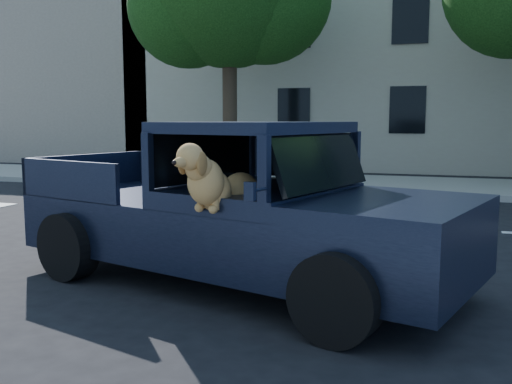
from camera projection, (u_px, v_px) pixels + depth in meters
ground at (256, 267)px, 7.30m from camera, size 120.00×120.00×0.00m
far_sidewalk at (359, 184)px, 15.96m from camera, size 60.00×4.00×0.15m
lane_stripes at (427, 228)px, 9.88m from camera, size 21.60×0.14×0.01m
building_main at (469, 49)px, 21.35m from camera, size 26.00×6.00×9.00m
building_left at (64, 74)px, 26.99m from camera, size 12.00×6.00×8.00m
pickup_truck at (231, 229)px, 6.52m from camera, size 5.52×3.39×1.85m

